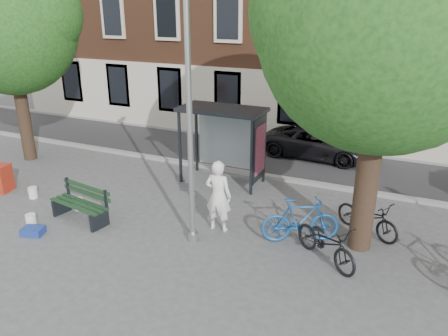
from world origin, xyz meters
TOP-DOWN VIEW (x-y plane):
  - ground at (0.00, 0.00)m, footprint 90.00×90.00m
  - road at (0.00, 7.00)m, footprint 40.00×4.00m
  - curb_near at (0.00, 5.00)m, footprint 40.00×0.25m
  - curb_far at (0.00, 9.00)m, footprint 40.00×0.25m
  - lamppost at (0.00, 0.00)m, footprint 0.28×0.35m
  - tree_right at (4.01, 1.38)m, footprint 5.76×5.60m
  - tree_left at (-8.99, 2.88)m, footprint 5.18×4.86m
  - bus_shelter at (-0.61, 4.11)m, footprint 2.85×1.45m
  - painter at (0.34, 0.83)m, footprint 0.75×0.51m
  - bench at (-3.45, -0.27)m, footprint 2.00×0.93m
  - bike_a at (4.06, 2.27)m, footprint 2.00×1.53m
  - bike_b at (2.54, 1.12)m, footprint 2.07×1.44m
  - bike_c at (3.35, 0.45)m, footprint 2.02×1.75m
  - car_dark at (1.43, 7.99)m, footprint 4.48×2.25m
  - blue_crate at (-4.06, -1.50)m, footprint 0.64×0.54m
  - bucket_a at (-4.01, 0.21)m, footprint 0.35×0.35m
  - bucket_b at (-4.47, -1.17)m, footprint 0.33×0.33m
  - bucket_c at (-5.93, 0.26)m, footprint 0.35×0.35m

SIDE VIEW (x-z plane):
  - ground at x=0.00m, z-range 0.00..0.00m
  - road at x=0.00m, z-range 0.00..0.01m
  - curb_near at x=0.00m, z-range 0.00..0.12m
  - curb_far at x=0.00m, z-range 0.00..0.12m
  - blue_crate at x=-4.06m, z-range 0.00..0.20m
  - bucket_a at x=-4.01m, z-range 0.00..0.36m
  - bucket_b at x=-4.47m, z-range 0.00..0.36m
  - bucket_c at x=-5.93m, z-range 0.00..0.36m
  - bench at x=-3.45m, z-range -0.04..0.95m
  - bike_a at x=4.06m, z-range 0.00..1.01m
  - bike_c at x=3.35m, z-range 0.00..1.05m
  - car_dark at x=1.43m, z-range 0.00..1.22m
  - bike_b at x=2.54m, z-range 0.00..1.22m
  - painter at x=0.34m, z-range 0.00..2.00m
  - bus_shelter at x=-0.61m, z-range 0.61..3.23m
  - lamppost at x=0.00m, z-range -0.27..5.84m
  - tree_left at x=-8.99m, z-range 1.52..8.92m
  - tree_right at x=4.01m, z-range 1.52..9.72m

